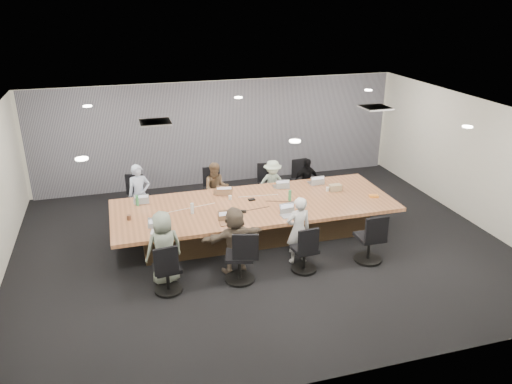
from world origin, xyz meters
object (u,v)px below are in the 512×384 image
object	(u,v)px
chair_1	(214,193)
bottle_green_left	(137,201)
chair_0	(140,201)
canvas_bag	(335,188)
chair_3	(301,184)
laptop_1	(221,193)
bottle_clear	(192,208)
bottle_green_right	(290,195)
laptop_0	(141,201)
person_1	(216,189)
stapler	(243,211)
laptop_4	(160,232)
laptop_5	(228,223)
laptop_6	(289,216)
laptop_3	(315,183)
laptop_2	(280,186)
person_5	(235,240)
chair_2	(268,188)
person_0	(139,194)
person_2	(272,184)
chair_4	(167,272)
person_6	(298,230)
chair_5	(239,260)
conference_table	(255,218)
chair_7	(369,241)
person_4	(164,248)
person_3	(306,181)
mug_brown	(129,218)
chair_6	(304,253)
snack_packet	(374,196)

from	to	relation	value
chair_1	bottle_green_left	bearing A→B (deg)	31.29
chair_0	canvas_bag	size ratio (longest dim) A/B	2.90
chair_3	laptop_1	distance (m)	2.47
bottle_clear	bottle_green_right	bearing A→B (deg)	2.44
laptop_0	person_1	distance (m)	1.86
stapler	bottle_clear	bearing A→B (deg)	-171.89
laptop_4	laptop_5	world-z (taller)	same
bottle_green_right	laptop_6	bearing A→B (deg)	-111.07
laptop_5	laptop_3	bearing A→B (deg)	34.61
person_1	laptop_2	bearing A→B (deg)	-11.15
chair_1	stapler	size ratio (longest dim) A/B	4.93
chair_1	person_5	size ratio (longest dim) A/B	0.59
laptop_0	laptop_4	world-z (taller)	same
chair_2	laptop_6	size ratio (longest dim) A/B	2.27
chair_0	laptop_6	world-z (taller)	chair_0
laptop_4	chair_1	bearing A→B (deg)	69.32
person_5	stapler	distance (m)	1.06
chair_2	person_0	xyz separation A→B (m)	(-3.16, -0.35, 0.33)
person_1	person_0	bearing A→B (deg)	-169.58
chair_0	laptop_3	size ratio (longest dim) A/B	2.31
chair_2	person_2	distance (m)	0.42
chair_4	laptop_2	xyz separation A→B (m)	(2.92, 2.50, 0.36)
laptop_6	person_6	bearing A→B (deg)	-95.41
laptop_4	bottle_green_left	size ratio (longest dim) A/B	1.52
chair_5	laptop_4	distance (m)	1.62
chair_0	laptop_2	xyz separation A→B (m)	(3.16, -0.90, 0.36)
laptop_3	person_5	xyz separation A→B (m)	(-2.50, -2.15, -0.09)
chair_2	laptop_1	distance (m)	1.70
stapler	conference_table	bearing A→B (deg)	67.96
chair_1	chair_0	bearing A→B (deg)	0.66
bottle_green_right	chair_7	bearing A→B (deg)	-57.37
person_4	laptop_6	bearing A→B (deg)	178.49
chair_3	person_2	world-z (taller)	person_2
laptop_0	person_3	world-z (taller)	person_3
bottle_clear	mug_brown	size ratio (longest dim) A/B	2.24
person_2	chair_2	bearing A→B (deg)	92.14
chair_6	bottle_green_right	bearing A→B (deg)	74.36
laptop_6	bottle_green_left	world-z (taller)	bottle_green_left
person_1	bottle_green_left	xyz separation A→B (m)	(-1.86, -0.75, 0.22)
laptop_4	bottle_clear	bearing A→B (deg)	53.65
laptop_2	mug_brown	size ratio (longest dim) A/B	3.10
laptop_4	chair_4	bearing A→B (deg)	-79.18
chair_0	person_1	xyz separation A→B (m)	(1.77, -0.35, 0.25)
person_1	snack_packet	bearing A→B (deg)	-17.92
laptop_6	mug_brown	world-z (taller)	mug_brown
person_0	stapler	world-z (taller)	person_0
chair_7	person_3	bearing A→B (deg)	92.38
person_1	snack_packet	world-z (taller)	person_1
person_0	person_1	size ratio (longest dim) A/B	1.10
chair_5	person_1	size ratio (longest dim) A/B	0.68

